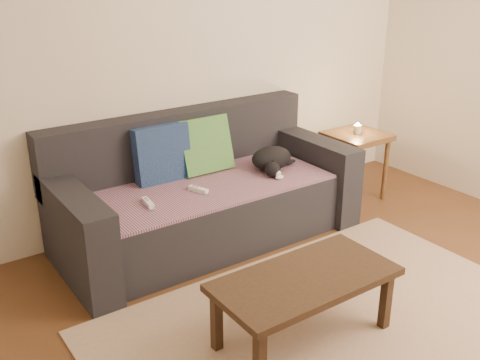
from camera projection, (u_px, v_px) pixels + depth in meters
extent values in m
plane|color=brown|center=(365.00, 351.00, 2.89)|extent=(4.50, 4.50, 0.00)
cube|color=beige|center=(169.00, 48.00, 3.94)|extent=(4.50, 0.04, 2.60)
cube|color=#232328|center=(210.00, 213.00, 3.96)|extent=(1.70, 0.78, 0.42)
cube|color=#232328|center=(180.00, 140.00, 4.10)|extent=(2.10, 0.18, 0.45)
cube|color=#232328|center=(78.00, 238.00, 3.42)|extent=(0.20, 0.90, 0.60)
cube|color=#232328|center=(312.00, 174.00, 4.43)|extent=(0.20, 0.90, 0.60)
cube|color=#3C2545|center=(211.00, 185.00, 3.86)|extent=(1.66, 0.74, 0.02)
cube|color=#101D46|center=(162.00, 154.00, 3.87)|extent=(0.40, 0.14, 0.41)
cube|color=#0D5450|center=(205.00, 145.00, 4.05)|extent=(0.40, 0.21, 0.41)
ellipsoid|color=black|center=(271.00, 158.00, 4.11)|extent=(0.38, 0.33, 0.17)
sphere|color=black|center=(273.00, 170.00, 3.96)|extent=(0.14, 0.14, 0.11)
sphere|color=white|center=(278.00, 173.00, 3.94)|extent=(0.06, 0.06, 0.05)
ellipsoid|color=black|center=(289.00, 162.00, 4.18)|extent=(0.13, 0.08, 0.04)
cube|color=white|center=(148.00, 203.00, 3.53)|extent=(0.05, 0.15, 0.03)
cube|color=white|center=(198.00, 190.00, 3.73)|extent=(0.09, 0.15, 0.03)
cube|color=brown|center=(357.00, 136.00, 4.57)|extent=(0.45, 0.45, 0.04)
cylinder|color=brown|center=(355.00, 179.00, 4.45)|extent=(0.04, 0.04, 0.51)
cylinder|color=brown|center=(385.00, 170.00, 4.64)|extent=(0.04, 0.04, 0.51)
cylinder|color=brown|center=(324.00, 166.00, 4.72)|extent=(0.04, 0.04, 0.51)
cylinder|color=brown|center=(354.00, 158.00, 4.91)|extent=(0.04, 0.04, 0.51)
cylinder|color=beige|center=(357.00, 129.00, 4.55)|extent=(0.06, 0.06, 0.07)
sphere|color=#FFBF59|center=(358.00, 124.00, 4.54)|extent=(0.02, 0.02, 0.02)
cube|color=tan|center=(344.00, 335.00, 3.01)|extent=(2.50, 1.80, 0.01)
cube|color=#321F13|center=(305.00, 279.00, 2.86)|extent=(0.96, 0.48, 0.04)
cube|color=#321F13|center=(386.00, 301.00, 3.01)|extent=(0.05, 0.05, 0.35)
cube|color=#321F13|center=(217.00, 322.00, 2.84)|extent=(0.05, 0.05, 0.35)
cube|color=#321F13|center=(338.00, 272.00, 3.29)|extent=(0.05, 0.05, 0.35)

